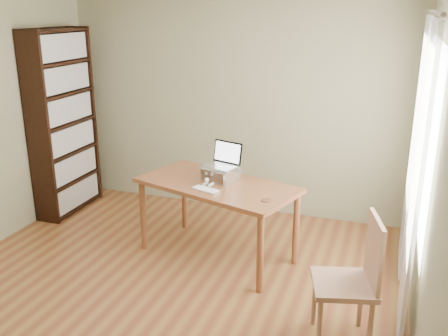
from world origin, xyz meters
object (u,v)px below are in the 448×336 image
Objects in this scene: laptop at (222,160)px; keyboard at (206,190)px; desk at (217,192)px; bookshelf at (63,123)px; chair at (355,278)px; cat at (217,173)px.

laptop is 1.28× the size of keyboard.
laptop reaches higher than desk.
bookshelf is at bearing 177.81° from keyboard.
bookshelf reaches higher than desk.
desk is 1.64m from chair.
keyboard is at bearing 138.00° from chair.
chair is (1.38, -0.70, -0.24)m from keyboard.
keyboard is 0.60× the size of cat.
laptop is 0.77× the size of cat.
bookshelf is 5.81× the size of laptop.
cat is at bearing -12.22° from bookshelf.
bookshelf is at bearing -177.66° from desk.
chair is at bearing -17.02° from desk.
keyboard is 1.57m from chair.
chair is (3.42, -1.47, -0.53)m from bookshelf.
laptop is (0.00, 0.13, 0.28)m from desk.
cat is 0.49× the size of chair.
desk is at bearing 101.06° from keyboard.
bookshelf reaches higher than cat.
chair is at bearing -23.29° from bookshelf.
laptop is 0.40m from keyboard.
cat is (2.03, -0.44, -0.24)m from bookshelf.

